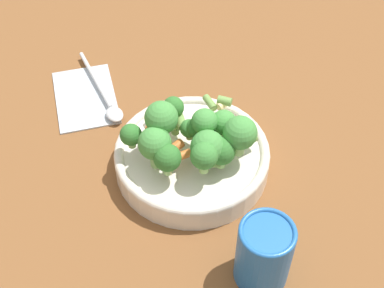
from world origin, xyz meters
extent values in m
plane|color=brown|center=(0.00, 0.00, 0.00)|extent=(3.00, 3.00, 0.00)
cylinder|color=silver|center=(0.00, 0.00, 0.02)|extent=(0.22, 0.22, 0.03)
torus|color=silver|center=(0.00, 0.00, 0.03)|extent=(0.22, 0.22, 0.01)
cylinder|color=#8CB766|center=(0.02, -0.06, 0.05)|extent=(0.02, 0.02, 0.02)
sphere|color=#479342|center=(0.02, -0.06, 0.09)|extent=(0.05, 0.05, 0.05)
cylinder|color=#8CB766|center=(0.01, -0.05, 0.07)|extent=(0.01, 0.01, 0.02)
sphere|color=#33722D|center=(0.01, -0.05, 0.09)|extent=(0.03, 0.03, 0.03)
cylinder|color=#8CB766|center=(-0.01, 0.01, 0.06)|extent=(0.01, 0.01, 0.01)
sphere|color=#33722D|center=(-0.01, 0.01, 0.07)|extent=(0.03, 0.03, 0.03)
cylinder|color=#8CB766|center=(0.05, 0.00, 0.06)|extent=(0.01, 0.01, 0.01)
sphere|color=#3D8438|center=(0.05, 0.00, 0.09)|extent=(0.04, 0.04, 0.04)
cylinder|color=#8CB766|center=(0.04, 0.01, 0.05)|extent=(0.02, 0.02, 0.01)
sphere|color=#479342|center=(0.04, 0.01, 0.08)|extent=(0.05, 0.05, 0.05)
cylinder|color=#8CB766|center=(0.00, 0.05, 0.06)|extent=(0.01, 0.01, 0.02)
sphere|color=#479342|center=(0.00, 0.05, 0.08)|extent=(0.04, 0.04, 0.04)
cylinder|color=#8CB766|center=(-0.02, -0.08, 0.06)|extent=(0.01, 0.01, 0.01)
sphere|color=#33722D|center=(-0.02, -0.08, 0.08)|extent=(0.03, 0.03, 0.03)
cylinder|color=#8CB766|center=(0.04, 0.03, 0.05)|extent=(0.01, 0.01, 0.01)
sphere|color=#33722D|center=(0.04, 0.03, 0.07)|extent=(0.04, 0.04, 0.04)
cylinder|color=#8CB766|center=(0.00, 0.02, 0.07)|extent=(0.01, 0.01, 0.01)
sphere|color=#479342|center=(0.00, 0.02, 0.09)|extent=(0.04, 0.04, 0.04)
cylinder|color=#8CB766|center=(0.03, 0.06, 0.06)|extent=(0.02, 0.02, 0.02)
sphere|color=#479342|center=(0.03, 0.06, 0.09)|extent=(0.05, 0.05, 0.05)
cylinder|color=#8CB766|center=(-0.01, 0.00, 0.05)|extent=(0.01, 0.01, 0.01)
sphere|color=#3D8438|center=(-0.01, 0.00, 0.07)|extent=(0.03, 0.03, 0.03)
cylinder|color=#8CB766|center=(-0.01, -0.04, 0.07)|extent=(0.02, 0.02, 0.02)
sphere|color=#479342|center=(-0.01, -0.04, 0.10)|extent=(0.05, 0.05, 0.05)
cylinder|color=#8CB766|center=(0.04, -0.05, 0.06)|extent=(0.01, 0.01, 0.01)
sphere|color=#33722D|center=(0.04, -0.05, 0.08)|extent=(0.04, 0.04, 0.04)
cylinder|color=#8CB766|center=(-0.05, -0.01, 0.06)|extent=(0.01, 0.01, 0.01)
sphere|color=#33722D|center=(-0.05, -0.01, 0.08)|extent=(0.03, 0.03, 0.03)
cylinder|color=#729E4C|center=(-0.03, -0.01, 0.06)|extent=(0.03, 0.01, 0.01)
cylinder|color=#729E4C|center=(-0.06, 0.07, 0.06)|extent=(0.02, 0.02, 0.01)
cylinder|color=#729E4C|center=(0.02, 0.08, 0.06)|extent=(0.02, 0.03, 0.01)
cylinder|color=orange|center=(-0.03, -0.05, 0.06)|extent=(0.02, 0.03, 0.01)
cylinder|color=beige|center=(-0.02, 0.05, 0.06)|extent=(0.03, 0.03, 0.01)
cylinder|color=beige|center=(0.03, 0.01, 0.05)|extent=(0.01, 0.03, 0.01)
cylinder|color=orange|center=(0.00, -0.03, 0.05)|extent=(0.03, 0.03, 0.01)
cylinder|color=beige|center=(-0.07, -0.03, 0.05)|extent=(0.01, 0.03, 0.01)
cylinder|color=beige|center=(-0.06, 0.07, 0.06)|extent=(0.02, 0.02, 0.01)
cylinder|color=beige|center=(0.03, -0.04, 0.05)|extent=(0.03, 0.02, 0.01)
cylinder|color=#729E4C|center=(-0.04, -0.01, 0.05)|extent=(0.03, 0.02, 0.01)
cylinder|color=orange|center=(0.02, -0.02, 0.06)|extent=(0.01, 0.02, 0.01)
cylinder|color=#729E4C|center=(0.04, 0.01, 0.05)|extent=(0.02, 0.03, 0.01)
cylinder|color=#729E4C|center=(-0.07, 0.05, 0.06)|extent=(0.03, 0.02, 0.01)
cylinder|color=#2366B2|center=(0.19, 0.03, 0.05)|extent=(0.07, 0.07, 0.10)
torus|color=#2366B2|center=(0.19, 0.03, 0.10)|extent=(0.07, 0.07, 0.01)
cube|color=#B2BCC6|center=(-0.19, -0.13, 0.00)|extent=(0.15, 0.10, 0.01)
cylinder|color=silver|center=(-0.22, -0.10, 0.01)|extent=(0.15, 0.03, 0.01)
ellipsoid|color=silver|center=(-0.13, -0.09, 0.01)|extent=(0.04, 0.03, 0.01)
camera|label=1|loc=(0.48, -0.15, 0.61)|focal=50.00mm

